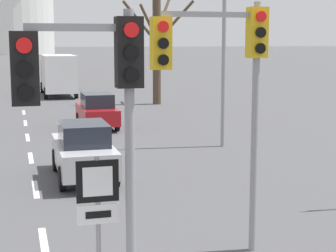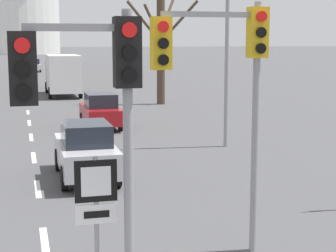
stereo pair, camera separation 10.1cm
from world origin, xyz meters
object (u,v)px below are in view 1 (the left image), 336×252
Objects in this scene: sedan_far_left at (97,111)px; delivery_truck at (58,74)px; street_lamp_right at (215,30)px; traffic_signal_centre_tall at (94,94)px; sedan_near_right at (28,65)px; sedan_near_left at (83,150)px; sedan_mid_centre at (58,79)px; route_sign_post at (98,214)px; traffic_signal_near_right at (224,65)px.

sedan_far_left is 16.78m from delivery_truck.
street_lamp_right reaches higher than sedan_far_left.
traffic_signal_centre_tall is 71.62m from sedan_near_right.
sedan_far_left is at bearing 79.53° from sedan_near_left.
sedan_mid_centre is 24.15m from sedan_far_left.
route_sign_post is at bearing -98.09° from sedan_far_left.
traffic_signal_centre_tall is 1.09× the size of sedan_near_right.
sedan_near_left is (0.92, 9.35, -2.60)m from traffic_signal_centre_tall.
sedan_near_right is 1.02× the size of sedan_far_left.
traffic_signal_near_right is 69.18m from sedan_near_right.
traffic_signal_centre_tall reaches higher than sedan_far_left.
delivery_truck reaches higher than sedan_near_right.
route_sign_post is 71.48m from sedan_near_right.
traffic_signal_centre_tall is 0.94× the size of traffic_signal_near_right.
street_lamp_right is 30.84m from sedan_mid_centre.
sedan_mid_centre is (1.86, 34.29, -0.07)m from sedan_near_left.
sedan_near_right is (0.87, 71.46, -0.89)m from route_sign_post.
sedan_near_left reaches higher than sedan_mid_centre.
delivery_truck is (-4.32, 22.97, -2.90)m from street_lamp_right.
route_sign_post is at bearing -95.45° from sedan_near_left.
street_lamp_right is 23.55m from delivery_truck.
route_sign_post is 9.33m from sedan_near_left.
traffic_signal_near_right is 7.68m from sedan_near_left.
sedan_far_left is at bearing 81.83° from traffic_signal_centre_tall.
sedan_near_right is at bearing 90.01° from sedan_near_left.
sedan_near_left is (0.88, 9.25, -0.89)m from route_sign_post.
street_lamp_right reaches higher than sedan_mid_centre.
sedan_near_right is at bearing 89.30° from route_sign_post.
sedan_near_left is at bearing -100.47° from sedan_far_left.
delivery_truck is (-0.54, -7.40, 0.88)m from sedan_mid_centre.
traffic_signal_centre_tall is 1.10× the size of sedan_mid_centre.
street_lamp_right is 1.76× the size of sedan_mid_centre.
sedan_near_left is 10.31m from sedan_far_left.
sedan_near_left is 0.58× the size of delivery_truck.
route_sign_post is at bearing -93.60° from sedan_mid_centre.
sedan_near_left is at bearing -93.10° from sedan_mid_centre.
route_sign_post is 43.64m from sedan_mid_centre.
street_lamp_right is at bearing 34.83° from sedan_near_left.
sedan_mid_centre is at bearing 97.09° from street_lamp_right.
route_sign_post is 0.62× the size of sedan_mid_centre.
sedan_near_right is 1.01× the size of sedan_mid_centre.
traffic_signal_near_right reaches higher than delivery_truck.
street_lamp_right is (6.56, 13.28, 1.11)m from traffic_signal_centre_tall.
sedan_far_left reaches higher than sedan_mid_centre.
sedan_near_left is at bearing 105.43° from traffic_signal_near_right.
street_lamp_right is 1.77× the size of sedan_near_left.
route_sign_post is at bearing 68.44° from traffic_signal_centre_tall.
route_sign_post is 19.60m from sedan_far_left.
traffic_signal_near_right reaches higher than traffic_signal_centre_tall.
street_lamp_right is at bearing 70.89° from traffic_signal_near_right.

